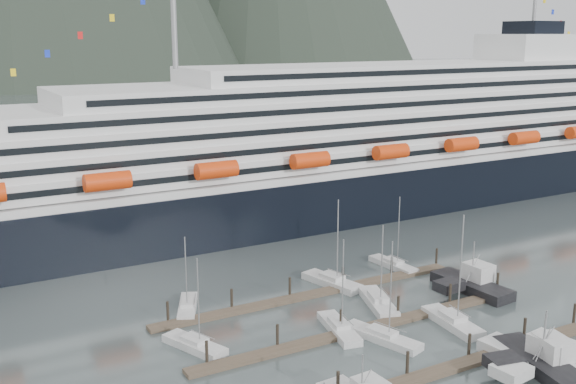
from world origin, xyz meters
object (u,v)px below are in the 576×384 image
sailboat_c (378,303)px  trawler_c (541,363)px  sailboat_a (195,346)px  trawler_e (471,284)px  cruise_ship (358,151)px  sailboat_f (332,282)px  sailboat_b (339,329)px  sailboat_h (452,322)px  sailboat_d (382,337)px  trawler_d (541,362)px  sailboat_e (188,307)px  sailboat_g (393,265)px

sailboat_c → trawler_c: size_ratio=0.82×
sailboat_a → sailboat_c: bearing=-111.8°
trawler_c → trawler_e: 23.83m
cruise_ship → sailboat_f: bearing=-129.4°
sailboat_b → trawler_e: 24.41m
sailboat_h → trawler_c: size_ratio=1.03×
sailboat_d → sailboat_f: 19.15m
sailboat_d → sailboat_f: (4.77, 18.54, 0.03)m
trawler_d → sailboat_a: bearing=64.2°
cruise_ship → sailboat_h: (-24.52, -56.25, -11.59)m
trawler_c → sailboat_d: bearing=28.9°
sailboat_d → trawler_c: (10.74, -14.67, 0.53)m
trawler_c → cruise_ship: bearing=-26.4°
sailboat_c → sailboat_f: bearing=26.2°
trawler_d → trawler_e: (10.29, 21.40, 0.03)m
sailboat_e → trawler_e: size_ratio=0.85×
cruise_ship → sailboat_b: cruise_ship is taller
sailboat_d → sailboat_e: sailboat_d is taller
sailboat_g → trawler_e: (3.55, -13.57, 0.61)m
trawler_e → sailboat_c: bearing=77.1°
sailboat_b → sailboat_c: 10.23m
sailboat_a → sailboat_c: size_ratio=0.97×
sailboat_b → sailboat_h: (13.66, -5.55, 0.04)m
sailboat_a → trawler_d: size_ratio=0.87×
trawler_c → trawler_e: (10.38, 21.45, 0.06)m
cruise_ship → sailboat_h: size_ratio=13.59×
sailboat_e → sailboat_a: bearing=-172.5°
sailboat_c → trawler_c: sailboat_c is taller
sailboat_b → sailboat_e: bearing=53.7°
sailboat_c → sailboat_e: 25.97m
sailboat_a → trawler_c: 39.39m
sailboat_a → sailboat_c: sailboat_c is taller
sailboat_d → trawler_d: bearing=-161.4°
sailboat_e → trawler_c: size_ratio=0.73×
cruise_ship → trawler_d: size_ratio=15.38×
sailboat_a → sailboat_d: bearing=-135.2°
sailboat_g → trawler_d: bearing=164.1°
sailboat_c → sailboat_h: bearing=-137.5°
trawler_d → trawler_e: 23.74m
sailboat_a → sailboat_h: (31.17, -10.00, 0.04)m
sailboat_g → sailboat_h: 22.45m
sailboat_c → sailboat_f: size_ratio=0.89×
cruise_ship → sailboat_d: (-34.99, -55.29, -11.63)m
sailboat_b → trawler_c: sailboat_b is taller
sailboat_e → sailboat_h: bearing=-103.1°
sailboat_g → cruise_ship: bearing=-31.5°
sailboat_e → sailboat_f: 22.10m
sailboat_a → sailboat_e: (3.45, 11.30, -0.02)m
sailboat_c → sailboat_g: bearing=-26.7°
sailboat_e → sailboat_g: sailboat_g is taller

